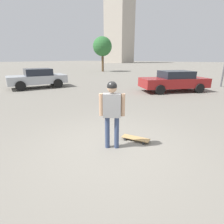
# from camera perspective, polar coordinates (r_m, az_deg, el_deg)

# --- Properties ---
(ground_plane) EXTENTS (220.00, 220.00, 0.00)m
(ground_plane) POSITION_cam_1_polar(r_m,az_deg,el_deg) (4.54, -0.00, -11.43)
(ground_plane) COLOR gray
(person) EXTENTS (0.39, 0.53, 1.67)m
(person) POSITION_cam_1_polar(r_m,az_deg,el_deg) (4.13, -0.00, 1.54)
(person) COLOR #38476B
(person) RESTS_ON ground_plane
(skateboard) EXTENTS (0.38, 0.79, 0.08)m
(skateboard) POSITION_cam_1_polar(r_m,az_deg,el_deg) (4.89, 7.72, -8.52)
(skateboard) COLOR tan
(skateboard) RESTS_ON ground_plane
(car_parked_near) EXTENTS (4.40, 4.28, 1.37)m
(car_parked_near) POSITION_cam_1_polar(r_m,az_deg,el_deg) (12.57, 19.58, 9.56)
(car_parked_near) COLOR maroon
(car_parked_near) RESTS_ON ground_plane
(car_parked_far) EXTENTS (4.49, 3.26, 1.41)m
(car_parked_far) POSITION_cam_1_polar(r_m,az_deg,el_deg) (14.56, -23.12, 10.24)
(car_parked_far) COLOR #ADB2B7
(car_parked_far) RESTS_ON ground_plane
(building_block_distant) EXTENTS (10.87, 9.76, 28.88)m
(building_block_distant) POSITION_cam_1_polar(r_m,az_deg,el_deg) (87.59, 2.48, 25.26)
(building_block_distant) COLOR #B2A899
(building_block_distant) RESTS_ON ground_plane
(tree_distant) EXTENTS (3.06, 3.06, 5.50)m
(tree_distant) POSITION_cam_1_polar(r_m,az_deg,el_deg) (30.18, -3.15, 20.55)
(tree_distant) COLOR brown
(tree_distant) RESTS_ON ground_plane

